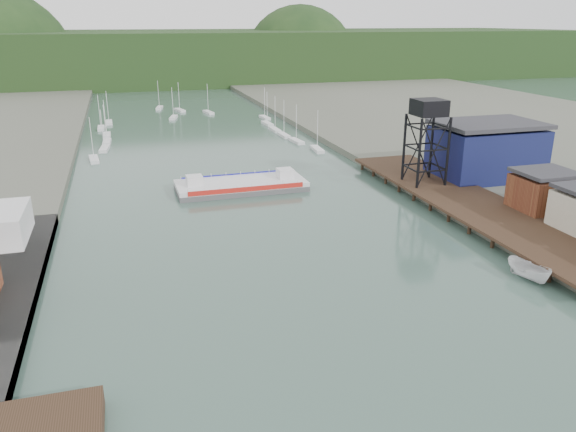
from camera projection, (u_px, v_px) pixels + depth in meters
ground at (396, 416)px, 48.20m from camera, size 600.00×600.00×0.00m
east_land at (576, 151)px, 145.22m from camera, size 120.00×400.00×3.20m
east_pier at (470, 202)px, 98.20m from camera, size 14.00×70.00×2.45m
lift_tower at (429, 113)px, 104.86m from camera, size 6.50×6.50×16.00m
blue_shed at (486, 151)px, 113.54m from camera, size 20.50×14.50×11.30m
marina_sailboats at (191, 128)px, 173.36m from camera, size 57.71×92.65×0.90m
distant_hills at (146, 60)px, 316.28m from camera, size 500.00×120.00×80.00m
chain_ferry at (241, 185)px, 111.49m from camera, size 25.58×10.71×3.67m
motorboat at (529, 271)px, 72.81m from camera, size 3.65×6.98×2.56m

